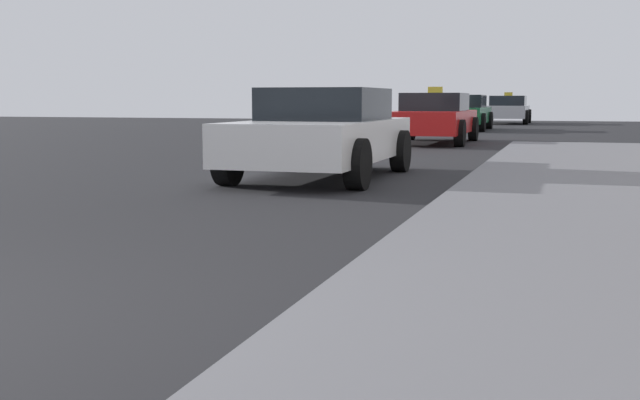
{
  "coord_description": "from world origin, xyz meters",
  "views": [
    {
      "loc": [
        3.21,
        -2.76,
        1.11
      ],
      "look_at": [
        1.64,
        2.26,
        0.44
      ],
      "focal_mm": 44.44,
      "sensor_mm": 36.0,
      "label": 1
    }
  ],
  "objects": [
    {
      "name": "car_red",
      "position": [
        -0.08,
        17.48,
        0.65
      ],
      "size": [
        1.94,
        4.3,
        1.43
      ],
      "rotation": [
        0.0,
        0.0,
        3.14
      ],
      "color": "red",
      "rests_on": "ground_plane"
    },
    {
      "name": "car_white",
      "position": [
        -0.12,
        7.99,
        0.64
      ],
      "size": [
        1.96,
        4.07,
        1.27
      ],
      "rotation": [
        0.0,
        0.0,
        3.14
      ],
      "color": "white",
      "rests_on": "ground_plane"
    },
    {
      "name": "car_green",
      "position": [
        -0.51,
        26.33,
        0.65
      ],
      "size": [
        1.97,
        4.17,
        1.27
      ],
      "rotation": [
        0.0,
        0.0,
        3.14
      ],
      "color": "#196638",
      "rests_on": "ground_plane"
    },
    {
      "name": "car_silver",
      "position": [
        0.52,
        34.65,
        0.65
      ],
      "size": [
        1.98,
        4.21,
        1.43
      ],
      "rotation": [
        0.0,
        0.0,
        3.14
      ],
      "color": "#B7B7BF",
      "rests_on": "ground_plane"
    }
  ]
}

